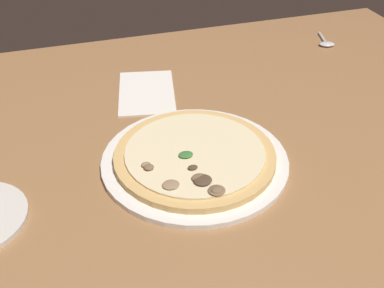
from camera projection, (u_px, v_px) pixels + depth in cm
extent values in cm
cube|color=#996B42|center=(189.00, 161.00, 88.41)|extent=(150.00, 110.00, 4.00)
cylinder|color=white|center=(195.00, 161.00, 84.44)|extent=(33.04, 33.04, 1.00)
cylinder|color=tan|center=(195.00, 156.00, 83.80)|extent=(28.49, 28.49, 1.20)
cylinder|color=beige|center=(195.00, 152.00, 83.33)|extent=(24.64, 24.64, 0.40)
ellipsoid|color=brown|center=(218.00, 190.00, 74.50)|extent=(2.75, 2.70, 0.48)
ellipsoid|color=#387033|center=(186.00, 155.00, 81.92)|extent=(2.54, 2.04, 0.53)
ellipsoid|color=brown|center=(199.00, 178.00, 76.86)|extent=(2.50, 2.10, 0.61)
ellipsoid|color=#4C3828|center=(193.00, 167.00, 79.01)|extent=(1.69, 1.22, 0.60)
ellipsoid|color=brown|center=(219.00, 190.00, 74.38)|extent=(2.00, 1.69, 0.77)
ellipsoid|color=#4C3828|center=(203.00, 180.00, 76.36)|extent=(3.03, 2.89, 0.64)
ellipsoid|color=brown|center=(149.00, 167.00, 78.98)|extent=(1.72, 1.55, 0.70)
ellipsoid|color=#937556|center=(171.00, 185.00, 75.57)|extent=(2.81, 2.44, 0.46)
ellipsoid|color=#937556|center=(146.00, 165.00, 79.60)|extent=(1.65, 1.25, 0.63)
cube|color=white|center=(147.00, 92.00, 105.00)|extent=(15.77, 21.32, 0.30)
ellipsoid|color=silver|center=(327.00, 44.00, 124.88)|extent=(4.60, 3.77, 1.00)
cylinder|color=silver|center=(323.00, 39.00, 128.17)|extent=(2.79, 7.81, 0.70)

